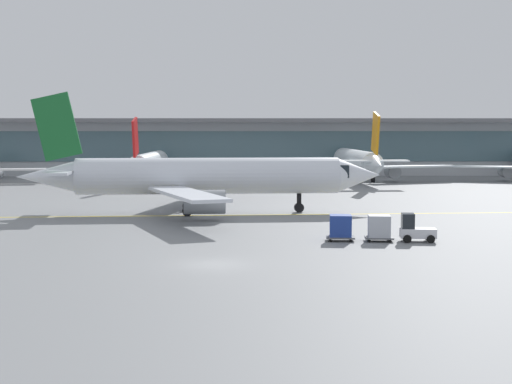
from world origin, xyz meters
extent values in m
plane|color=gray|center=(0.00, 0.00, 0.00)|extent=(400.00, 400.00, 0.00)
cube|color=yellow|center=(-1.59, 26.96, 0.00)|extent=(109.76, 7.98, 0.01)
cube|color=#B2B7BC|center=(0.00, 89.63, 4.50)|extent=(214.12, 8.00, 9.00)
cube|color=slate|center=(0.00, 85.55, 4.95)|extent=(205.56, 0.16, 5.04)
cube|color=slate|center=(0.00, 88.13, 9.30)|extent=(222.69, 11.00, 0.60)
cube|color=white|center=(-32.80, 68.35, 2.07)|extent=(11.58, 4.58, 0.23)
cylinder|color=white|center=(-12.27, 70.86, 2.98)|extent=(3.67, 20.95, 2.90)
cone|color=white|center=(-11.82, 83.02, 2.98)|extent=(2.88, 3.58, 2.75)
cube|color=black|center=(-11.91, 80.71, 3.34)|extent=(2.35, 2.69, 1.01)
cone|color=white|center=(-12.74, 58.13, 2.98)|extent=(2.63, 4.72, 2.46)
cube|color=white|center=(-19.74, 69.44, 2.19)|extent=(12.18, 6.31, 0.24)
cylinder|color=#999EA3|center=(-17.31, 70.62, 1.38)|extent=(1.90, 3.13, 1.79)
cube|color=white|center=(-4.93, 68.89, 2.19)|extent=(12.23, 5.52, 0.24)
cylinder|color=#999EA3|center=(-7.26, 70.25, 1.38)|extent=(1.90, 3.13, 1.79)
cube|color=red|center=(-12.71, 59.05, 6.90)|extent=(0.45, 3.91, 5.45)
cube|color=white|center=(-14.82, 59.47, 3.42)|extent=(4.33, 2.20, 0.20)
cube|color=white|center=(-10.57, 59.32, 3.42)|extent=(4.33, 2.20, 0.20)
cylinder|color=black|center=(-12.00, 78.16, 0.77)|extent=(0.37, 0.37, 1.53)
cylinder|color=black|center=(-12.00, 78.16, 0.38)|extent=(0.50, 0.78, 0.77)
cylinder|color=black|center=(-14.29, 69.23, 0.77)|extent=(0.37, 0.37, 1.53)
cylinder|color=black|center=(-14.29, 69.23, 0.38)|extent=(0.50, 0.78, 0.77)
cylinder|color=black|center=(-10.38, 69.09, 0.77)|extent=(0.37, 0.37, 1.53)
cylinder|color=black|center=(-10.38, 69.09, 0.38)|extent=(0.50, 0.78, 0.77)
cylinder|color=white|center=(18.82, 72.24, 3.21)|extent=(4.47, 22.61, 3.12)
cone|color=white|center=(18.03, 85.32, 3.21)|extent=(3.18, 3.92, 2.96)
cube|color=black|center=(18.18, 82.83, 3.60)|extent=(2.60, 2.95, 1.09)
cone|color=white|center=(19.65, 58.53, 3.21)|extent=(2.95, 5.14, 2.65)
cube|color=white|center=(10.97, 69.92, 2.35)|extent=(13.18, 5.66, 0.26)
cylinder|color=#999EA3|center=(13.45, 71.45, 1.49)|extent=(2.12, 3.41, 1.93)
cube|color=white|center=(26.90, 70.89, 2.35)|extent=(13.09, 7.06, 0.26)
cylinder|color=#999EA3|center=(24.26, 72.11, 1.49)|extent=(2.12, 3.41, 1.93)
cube|color=orange|center=(19.59, 59.53, 7.43)|extent=(0.58, 4.22, 5.88)
cube|color=white|center=(17.28, 59.76, 3.68)|extent=(4.71, 2.48, 0.22)
cube|color=white|center=(21.86, 60.04, 3.68)|extent=(4.71, 2.48, 0.22)
cylinder|color=black|center=(18.35, 80.09, 0.83)|extent=(0.40, 0.40, 1.65)
cylinder|color=black|center=(18.35, 80.09, 0.41)|extent=(0.55, 0.85, 0.83)
cylinder|color=black|center=(16.83, 70.28, 0.83)|extent=(0.40, 0.40, 1.65)
cylinder|color=black|center=(16.83, 70.28, 0.41)|extent=(0.55, 0.85, 0.83)
cylinder|color=black|center=(21.04, 70.53, 0.83)|extent=(0.40, 0.40, 1.65)
cylinder|color=black|center=(21.04, 70.53, 0.41)|extent=(0.55, 0.85, 0.83)
cube|color=white|center=(39.27, 71.92, 2.24)|extent=(12.42, 6.79, 0.24)
cylinder|color=#999EA3|center=(41.79, 73.06, 1.41)|extent=(2.04, 3.26, 1.83)
cylinder|color=silver|center=(-1.59, 28.96, 3.64)|extent=(25.62, 5.29, 3.53)
cone|color=silver|center=(13.22, 29.99, 3.64)|extent=(4.46, 3.64, 3.36)
cube|color=black|center=(10.40, 29.79, 4.08)|extent=(3.36, 2.97, 1.24)
cone|color=silver|center=(-17.10, 27.88, 3.64)|extent=(5.85, 3.39, 3.00)
cube|color=silver|center=(-4.29, 37.84, 2.67)|extent=(6.29, 14.92, 0.29)
cylinder|color=#999EA3|center=(-2.53, 35.04, 1.68)|extent=(3.88, 2.44, 2.18)
cube|color=silver|center=(-3.04, 19.80, 2.67)|extent=(8.11, 14.81, 0.29)
cylinder|color=#999EA3|center=(-1.68, 22.81, 1.68)|extent=(3.88, 2.44, 2.18)
cube|color=#19662D|center=(-15.97, 27.96, 8.42)|extent=(4.78, 0.70, 6.65)
cube|color=silver|center=(-15.74, 30.58, 4.17)|extent=(2.85, 5.36, 0.25)
cube|color=silver|center=(-15.38, 25.40, 4.17)|extent=(2.85, 5.36, 0.25)
cylinder|color=black|center=(7.29, 29.58, 0.94)|extent=(0.46, 0.46, 1.87)
cylinder|color=black|center=(7.29, 29.58, 0.47)|extent=(0.97, 0.64, 0.94)
cylinder|color=black|center=(-3.83, 31.20, 0.94)|extent=(0.46, 0.46, 1.87)
cylinder|color=black|center=(-3.83, 31.20, 0.47)|extent=(0.97, 0.64, 0.94)
cylinder|color=black|center=(-3.50, 26.43, 0.94)|extent=(0.46, 0.46, 1.87)
cylinder|color=black|center=(-3.50, 26.43, 0.47)|extent=(0.97, 0.64, 0.94)
cube|color=silver|center=(14.74, 9.45, 0.65)|extent=(2.71, 1.62, 0.70)
cube|color=#1E2328|center=(14.00, 9.52, 1.55)|extent=(1.00, 1.31, 1.10)
cylinder|color=black|center=(15.65, 10.08, 0.30)|extent=(0.62, 0.27, 0.60)
cylinder|color=black|center=(15.53, 8.68, 0.30)|extent=(0.62, 0.27, 0.60)
cylinder|color=black|center=(13.96, 10.23, 0.30)|extent=(0.62, 0.27, 0.60)
cylinder|color=black|center=(13.84, 8.83, 0.30)|extent=(0.62, 0.27, 0.60)
cube|color=#595B60|center=(11.91, 9.70, 0.28)|extent=(2.23, 1.78, 0.12)
cube|color=#B2B7C1|center=(11.91, 9.70, 1.14)|extent=(1.72, 1.63, 1.60)
cylinder|color=black|center=(12.72, 10.33, 0.11)|extent=(0.23, 0.12, 0.22)
cylinder|color=black|center=(12.59, 8.94, 0.11)|extent=(0.23, 0.12, 0.22)
cylinder|color=black|center=(11.22, 10.47, 0.11)|extent=(0.23, 0.12, 0.22)
cylinder|color=black|center=(11.10, 9.07, 0.11)|extent=(0.23, 0.12, 0.22)
cube|color=#595B60|center=(9.07, 9.95, 0.28)|extent=(2.23, 1.78, 0.12)
cube|color=navy|center=(9.07, 9.95, 1.14)|extent=(1.72, 1.63, 1.60)
cylinder|color=black|center=(9.88, 10.58, 0.11)|extent=(0.23, 0.12, 0.22)
cylinder|color=black|center=(9.76, 9.19, 0.11)|extent=(0.23, 0.12, 0.22)
cylinder|color=black|center=(8.39, 10.71, 0.11)|extent=(0.23, 0.12, 0.22)
cylinder|color=black|center=(8.26, 9.32, 0.11)|extent=(0.23, 0.12, 0.22)
camera|label=1|loc=(1.97, -49.76, 8.69)|focal=56.95mm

